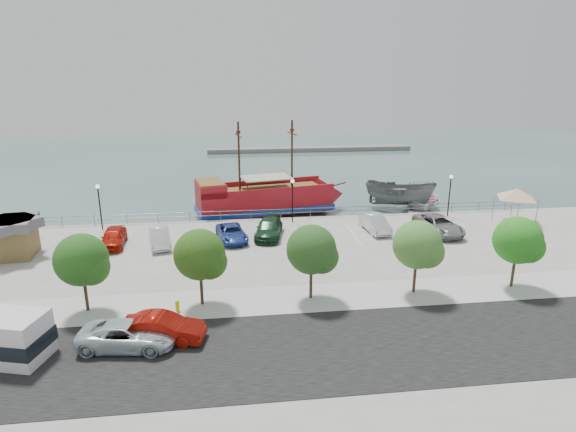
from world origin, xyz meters
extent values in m
plane|color=#3A5453|center=(0.00, 0.00, -1.00)|extent=(160.00, 160.00, 0.00)
cube|color=gray|center=(0.00, -21.00, -0.60)|extent=(100.00, 58.00, 1.20)
cube|color=black|center=(0.00, -16.00, 0.01)|extent=(100.00, 8.00, 0.04)
cube|color=#B5B4B2|center=(0.00, -10.00, 0.01)|extent=(100.00, 4.00, 0.05)
cylinder|color=slate|center=(0.00, 7.80, 0.95)|extent=(50.00, 0.06, 0.06)
cylinder|color=slate|center=(0.00, 7.80, 0.55)|extent=(50.00, 0.06, 0.06)
cube|color=slate|center=(10.00, 55.00, -0.60)|extent=(40.00, 3.00, 0.80)
cube|color=#A4121A|center=(-2.28, 12.42, 0.71)|extent=(15.00, 7.27, 2.34)
cube|color=navy|center=(-2.28, 12.42, -0.06)|extent=(15.32, 7.59, 0.54)
cone|color=#A4121A|center=(5.48, 13.99, 0.71)|extent=(3.68, 4.80, 4.32)
cube|color=#A4121A|center=(-8.01, 11.26, 2.51)|extent=(3.54, 4.94, 1.26)
cube|color=brown|center=(-8.01, 11.26, 3.18)|extent=(3.29, 4.56, 0.11)
cube|color=brown|center=(-1.84, 12.51, 1.92)|extent=(12.25, 6.21, 0.13)
cube|color=#A4121A|center=(-2.71, 14.54, 2.19)|extent=(14.14, 3.04, 0.63)
cube|color=#A4121A|center=(-1.85, 10.30, 2.19)|extent=(14.14, 3.04, 0.63)
cylinder|color=#382111|center=(0.81, 13.05, 5.57)|extent=(0.25, 0.25, 7.38)
cylinder|color=#382111|center=(-4.92, 11.88, 5.57)|extent=(0.25, 0.25, 7.38)
cylinder|color=#382111|center=(0.81, 13.05, 7.82)|extent=(0.66, 2.67, 0.13)
cylinder|color=#382111|center=(-4.92, 11.88, 7.82)|extent=(0.66, 2.67, 0.13)
cube|color=#B8B397|center=(-2.10, 12.45, 3.23)|extent=(5.79, 4.39, 0.11)
cylinder|color=#382111|center=(6.10, 14.12, 1.79)|extent=(2.22, 0.59, 0.53)
imported|color=slate|center=(13.21, 12.98, 0.54)|extent=(8.42, 6.37, 3.07)
imported|color=white|center=(15.68, 13.31, -0.17)|extent=(7.20, 9.02, 1.67)
cube|color=#6C6158|center=(-13.21, 9.20, -0.81)|extent=(7.08, 3.97, 0.39)
cube|color=slate|center=(7.09, 9.20, -0.82)|extent=(6.41, 2.92, 0.35)
cube|color=gray|center=(16.45, 9.20, -0.81)|extent=(6.85, 3.71, 0.38)
cube|color=brown|center=(-23.43, 0.28, 1.22)|extent=(3.65, 3.65, 2.44)
cube|color=#5B5B5D|center=(-23.43, 0.28, 2.72)|extent=(4.13, 4.13, 0.78)
cylinder|color=slate|center=(19.88, 4.86, 1.19)|extent=(0.10, 0.10, 2.38)
cylinder|color=slate|center=(22.51, 5.84, 1.19)|extent=(0.10, 0.10, 2.38)
cylinder|color=slate|center=(20.86, 2.23, 1.19)|extent=(0.10, 0.10, 2.38)
cylinder|color=slate|center=(23.49, 3.21, 1.19)|extent=(0.10, 0.10, 2.38)
pyramid|color=silver|center=(21.68, 4.03, 3.30)|extent=(5.84, 5.84, 0.97)
imported|color=silver|center=(-11.69, -14.52, 0.72)|extent=(5.47, 3.05, 1.45)
imported|color=#931007|center=(-9.94, -14.07, 0.76)|extent=(4.85, 2.49, 1.52)
cylinder|color=#CAC307|center=(-9.47, -10.80, 0.30)|extent=(0.24, 0.24, 0.60)
sphere|color=#CAC307|center=(-9.47, -10.80, 0.62)|extent=(0.26, 0.26, 0.26)
cylinder|color=black|center=(-18.00, 6.50, 2.00)|extent=(0.12, 0.12, 4.00)
sphere|color=#FFF2CC|center=(-18.00, 6.50, 4.10)|extent=(0.36, 0.36, 0.36)
cylinder|color=black|center=(0.00, 6.50, 2.00)|extent=(0.12, 0.12, 4.00)
sphere|color=#FFF2CC|center=(0.00, 6.50, 4.10)|extent=(0.36, 0.36, 0.36)
cylinder|color=black|center=(16.00, 6.50, 2.00)|extent=(0.12, 0.12, 4.00)
sphere|color=#FFF2CC|center=(16.00, 6.50, 4.10)|extent=(0.36, 0.36, 0.36)
cylinder|color=#473321|center=(-15.00, -10.00, 1.10)|extent=(0.20, 0.20, 2.20)
sphere|color=#214C17|center=(-15.00, -10.00, 3.40)|extent=(3.20, 3.20, 3.20)
sphere|color=#214C17|center=(-14.40, -10.30, 3.00)|extent=(2.20, 2.20, 2.20)
cylinder|color=#473321|center=(-8.00, -10.00, 1.10)|extent=(0.20, 0.20, 2.20)
sphere|color=#274A13|center=(-8.00, -10.00, 3.40)|extent=(3.20, 3.20, 3.20)
sphere|color=#274A13|center=(-7.40, -10.30, 3.00)|extent=(2.20, 2.20, 2.20)
cylinder|color=#473321|center=(-1.00, -10.00, 1.10)|extent=(0.20, 0.20, 2.20)
sphere|color=#254A1B|center=(-1.00, -10.00, 3.40)|extent=(3.20, 3.20, 3.20)
sphere|color=#254A1B|center=(-0.40, -10.30, 3.00)|extent=(2.20, 2.20, 2.20)
cylinder|color=#473321|center=(6.00, -10.00, 1.10)|extent=(0.20, 0.20, 2.20)
sphere|color=#42712C|center=(6.00, -10.00, 3.40)|extent=(3.20, 3.20, 3.20)
sphere|color=#42712C|center=(6.60, -10.30, 3.00)|extent=(2.20, 2.20, 2.20)
cylinder|color=#473321|center=(13.00, -10.00, 1.10)|extent=(0.20, 0.20, 2.20)
sphere|color=#27731B|center=(13.00, -10.00, 3.40)|extent=(3.20, 3.20, 3.20)
sphere|color=#27731B|center=(13.60, -10.30, 3.00)|extent=(2.20, 2.20, 2.20)
imported|color=#AC1505|center=(-15.92, 1.74, 0.78)|extent=(2.09, 4.67, 1.56)
imported|color=silver|center=(-12.07, 1.31, 0.75)|extent=(2.47, 4.78, 1.50)
imported|color=navy|center=(-5.97, 1.87, 0.67)|extent=(3.06, 5.15, 1.34)
imported|color=#16371F|center=(-2.66, 2.49, 0.77)|extent=(3.17, 5.64, 1.54)
imported|color=silver|center=(7.17, 2.74, 0.77)|extent=(2.03, 4.79, 1.54)
imported|color=gray|center=(12.79, 1.51, 0.80)|extent=(3.43, 6.09, 1.61)
camera|label=1|loc=(-6.00, -38.14, 14.29)|focal=30.00mm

